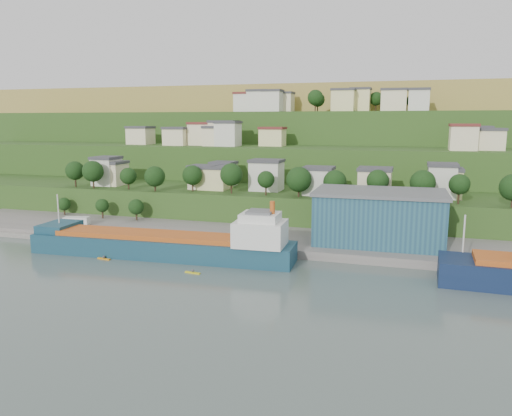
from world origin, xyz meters
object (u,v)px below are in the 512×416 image
at_px(warehouse, 379,217).
at_px(kayak_orange, 104,258).
at_px(cargo_ship_near, 169,246).
at_px(caravan, 77,222).

distance_m(warehouse, kayak_orange, 65.90).
bearing_deg(kayak_orange, cargo_ship_near, 33.60).
bearing_deg(kayak_orange, caravan, 146.28).
bearing_deg(caravan, cargo_ship_near, -40.16).
xyz_separation_m(cargo_ship_near, kayak_orange, (-13.45, -6.07, -2.34)).
bearing_deg(caravan, warehouse, -13.54).
bearing_deg(cargo_ship_near, caravan, 153.57).
bearing_deg(warehouse, caravan, -177.96).
distance_m(caravan, kayak_orange, 32.78).
height_order(caravan, kayak_orange, caravan).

